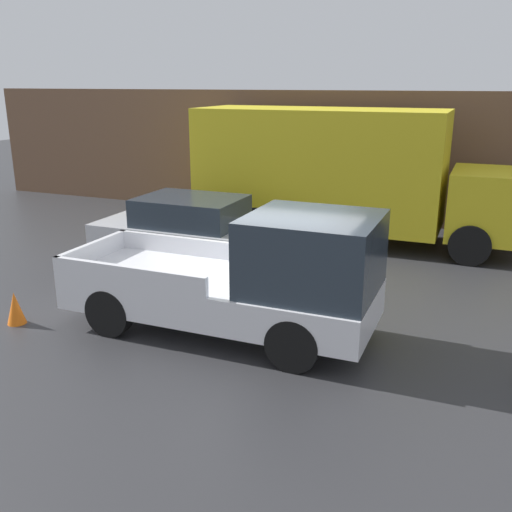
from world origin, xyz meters
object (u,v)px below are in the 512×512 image
car (188,228)px  delivery_truck (340,172)px  traffic_cone (15,308)px  pickup_truck (251,279)px

car → delivery_truck: size_ratio=0.50×
car → traffic_cone: car is taller
car → traffic_cone: 4.57m
pickup_truck → traffic_cone: (-4.03, -1.11, -0.71)m
traffic_cone → car: bearing=76.8°
pickup_truck → car: bearing=132.1°
delivery_truck → traffic_cone: size_ratio=14.63×
pickup_truck → traffic_cone: pickup_truck is taller
pickup_truck → car: size_ratio=1.22×
pickup_truck → car: (-2.99, 3.31, -0.21)m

